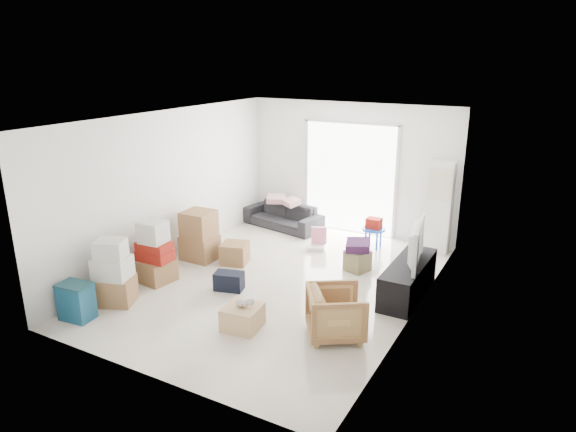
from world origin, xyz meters
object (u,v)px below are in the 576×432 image
(television, at_px, (410,258))
(kids_table, at_px, (374,227))
(armchair, at_px, (336,311))
(wood_crate, at_px, (243,317))
(sofa, at_px, (283,212))
(ottoman, at_px, (357,261))
(ac_tower, at_px, (440,207))
(storage_bins, at_px, (76,301))
(tv_console, at_px, (408,279))

(television, height_order, kids_table, television)
(armchair, distance_m, wood_crate, 1.29)
(wood_crate, bearing_deg, sofa, 111.90)
(television, distance_m, wood_crate, 2.73)
(sofa, distance_m, ottoman, 2.70)
(ottoman, bearing_deg, ac_tower, 57.99)
(armchair, bearing_deg, sofa, 4.98)
(storage_bins, distance_m, ottoman, 4.54)
(ac_tower, distance_m, ottoman, 1.99)
(tv_console, relative_size, sofa, 0.91)
(television, height_order, wood_crate, television)
(storage_bins, relative_size, wood_crate, 1.11)
(storage_bins, distance_m, wood_crate, 2.39)
(sofa, distance_m, wood_crate, 4.36)
(storage_bins, relative_size, ottoman, 1.50)
(sofa, distance_m, armchair, 4.60)
(ac_tower, relative_size, storage_bins, 3.23)
(ottoman, distance_m, kids_table, 1.24)
(ac_tower, relative_size, wood_crate, 3.60)
(television, xyz_separation_m, wood_crate, (-1.70, -2.09, -0.45))
(ac_tower, height_order, tv_console, ac_tower)
(armchair, distance_m, storage_bins, 3.66)
(armchair, height_order, kids_table, armchair)
(ac_tower, relative_size, sofa, 0.99)
(sofa, height_order, wood_crate, sofa)
(wood_crate, bearing_deg, armchair, 19.06)
(ottoman, bearing_deg, television, -26.66)
(television, relative_size, ottoman, 3.16)
(sofa, height_order, ottoman, sofa)
(tv_console, xyz_separation_m, storage_bins, (-3.90, -3.01, 0.00))
(sofa, bearing_deg, armchair, -40.78)
(tv_console, height_order, ottoman, tv_console)
(tv_console, relative_size, ottoman, 4.48)
(wood_crate, bearing_deg, television, 50.92)
(armchair, height_order, storage_bins, armchair)
(tv_console, bearing_deg, television, 90.00)
(kids_table, distance_m, wood_crate, 3.86)
(television, height_order, ottoman, television)
(television, xyz_separation_m, armchair, (-0.49, -1.67, -0.24))
(sofa, bearing_deg, ottoman, -20.83)
(sofa, bearing_deg, wood_crate, -56.89)
(armchair, relative_size, ottoman, 2.06)
(ac_tower, bearing_deg, sofa, -177.37)
(ottoman, bearing_deg, kids_table, 96.89)
(storage_bins, bearing_deg, kids_table, 60.17)
(armchair, distance_m, kids_table, 3.47)
(sofa, relative_size, kids_table, 3.00)
(tv_console, distance_m, storage_bins, 4.92)
(ac_tower, distance_m, storage_bins, 6.42)
(tv_console, bearing_deg, wood_crate, -129.08)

